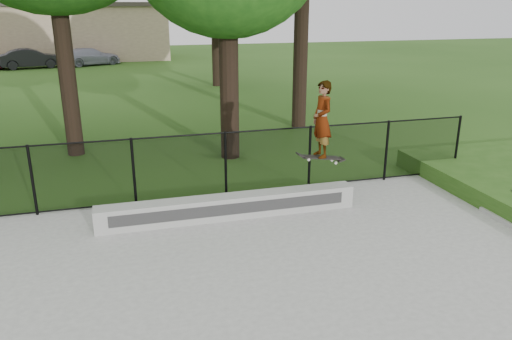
# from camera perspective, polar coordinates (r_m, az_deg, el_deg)

# --- Properties ---
(grind_ledge) EXTENTS (5.29, 0.40, 0.47)m
(grind_ledge) POSITION_cam_1_polar(r_m,az_deg,el_deg) (10.16, -3.03, -4.19)
(grind_ledge) COLOR #9B9C97
(grind_ledge) RESTS_ON concrete_slab
(car_b) EXTENTS (3.84, 2.13, 1.32)m
(car_b) POSITION_cam_1_polar(r_m,az_deg,el_deg) (37.81, -24.32, 11.54)
(car_b) COLOR black
(car_b) RESTS_ON ground
(car_c) EXTENTS (4.20, 3.13, 1.21)m
(car_c) POSITION_cam_1_polar(r_m,az_deg,el_deg) (38.25, -18.39, 12.21)
(car_c) COLOR #9B9BB0
(car_c) RESTS_ON ground
(skater_airborne) EXTENTS (0.84, 0.58, 1.69)m
(skater_airborne) POSITION_cam_1_polar(r_m,az_deg,el_deg) (10.11, 7.56, 5.55)
(skater_airborne) COLOR black
(skater_airborne) RESTS_ON ground
(chainlink_fence) EXTENTS (16.06, 0.06, 1.50)m
(chainlink_fence) POSITION_cam_1_polar(r_m,az_deg,el_deg) (10.91, -13.80, -0.20)
(chainlink_fence) COLOR black
(chainlink_fence) RESTS_ON concrete_slab
(distant_building) EXTENTS (12.40, 6.40, 4.30)m
(distant_building) POSITION_cam_1_polar(r_m,az_deg,el_deg) (42.55, -18.68, 14.84)
(distant_building) COLOR #CAAF8E
(distant_building) RESTS_ON ground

